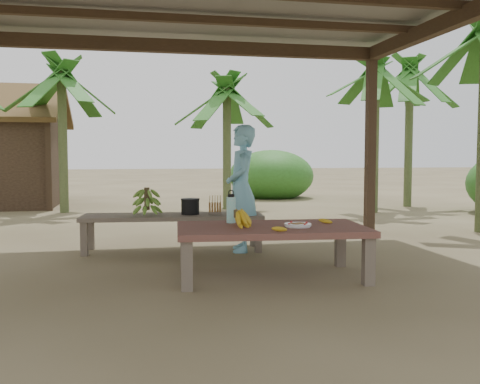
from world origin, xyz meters
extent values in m
plane|color=brown|center=(0.00, 0.00, 0.00)|extent=(80.00, 80.00, 0.00)
cube|color=black|center=(2.80, 2.30, 1.35)|extent=(0.13, 0.13, 2.70)
cube|color=black|center=(0.00, 2.30, 2.70)|extent=(5.80, 0.14, 0.18)
cube|color=black|center=(2.80, 0.00, 2.70)|extent=(0.14, 4.80, 0.18)
cube|color=brown|center=(-0.32, -0.74, 0.22)|extent=(0.11, 0.11, 0.44)
cube|color=brown|center=(1.32, -0.87, 0.22)|extent=(0.11, 0.11, 0.44)
cube|color=brown|center=(-0.25, 0.10, 0.22)|extent=(0.11, 0.11, 0.44)
cube|color=brown|center=(1.38, -0.03, 0.22)|extent=(0.11, 0.11, 0.44)
cube|color=maroon|center=(0.53, -0.39, 0.47)|extent=(1.87, 1.14, 0.06)
cube|color=brown|center=(-1.34, 1.10, 0.20)|extent=(0.09, 0.09, 0.40)
cube|color=brown|center=(0.71, 0.92, 0.20)|extent=(0.09, 0.09, 0.40)
cube|color=brown|center=(-1.30, 1.56, 0.20)|extent=(0.09, 0.09, 0.40)
cube|color=brown|center=(0.76, 1.38, 0.20)|extent=(0.09, 0.09, 0.40)
cube|color=brown|center=(-0.29, 1.24, 0.42)|extent=(2.25, 0.80, 0.05)
cylinder|color=white|center=(0.77, -0.49, 0.51)|extent=(0.24, 0.24, 0.01)
cylinder|color=white|center=(0.77, -0.49, 0.52)|extent=(0.26, 0.26, 0.02)
cube|color=brown|center=(0.77, -0.49, 0.53)|extent=(0.15, 0.13, 0.02)
ellipsoid|color=yellow|center=(0.51, -0.75, 0.52)|extent=(0.17, 0.07, 0.04)
ellipsoid|color=yellow|center=(1.12, -0.28, 0.52)|extent=(0.14, 0.13, 0.04)
cylinder|color=#43D2C0|center=(0.20, -0.06, 0.63)|extent=(0.09, 0.09, 0.26)
cylinder|color=black|center=(0.20, -0.06, 0.78)|extent=(0.07, 0.07, 0.03)
torus|color=black|center=(0.20, -0.06, 0.81)|extent=(0.06, 0.01, 0.06)
cylinder|color=black|center=(-0.08, 1.23, 0.54)|extent=(0.22, 0.22, 0.19)
imported|color=#6BB0CB|center=(0.53, 1.06, 0.78)|extent=(0.43, 0.60, 1.55)
cylinder|color=#596638|center=(4.09, 4.88, 1.48)|extent=(0.18, 0.18, 2.96)
cylinder|color=#596638|center=(1.25, 6.15, 1.31)|extent=(0.18, 0.18, 2.63)
cylinder|color=#596638|center=(-2.15, 6.07, 1.43)|extent=(0.18, 0.18, 2.86)
cylinder|color=#596638|center=(5.43, 5.91, 1.56)|extent=(0.18, 0.18, 3.11)
camera|label=1|loc=(-0.77, -5.33, 1.19)|focal=40.00mm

